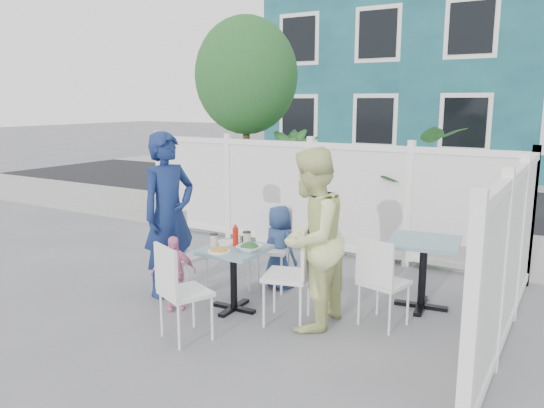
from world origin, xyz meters
The scene contains 30 objects.
ground centered at (0.00, 0.00, 0.00)m, with size 80.00×80.00×0.00m, color slate.
near_sidewalk centered at (0.00, 3.80, 0.01)m, with size 24.00×2.60×0.01m, color gray.
street centered at (0.00, 7.50, 0.00)m, with size 24.00×5.00×0.01m, color black.
far_sidewalk centered at (0.00, 10.60, 0.01)m, with size 24.00×1.60×0.01m, color gray.
building centered at (-0.50, 14.00, 3.00)m, with size 11.00×6.00×6.00m.
fence_back centered at (0.10, 2.40, 0.78)m, with size 5.86×0.08×1.60m.
fence_right centered at (3.00, 0.60, 0.78)m, with size 0.08×3.66×1.60m.
tree centered at (-1.60, 3.30, 2.59)m, with size 1.80×1.62×3.59m.
utility_cabinet centered at (-2.22, 4.00, 0.64)m, with size 0.69×0.50×1.29m, color gold.
potted_shrub_a centered at (-0.65, 3.10, 0.86)m, with size 0.96×0.96×1.72m, color #164923.
potted_shrub_b centered at (1.45, 3.00, 0.90)m, with size 1.63×1.41×1.81m, color #164923.
main_table centered at (0.44, -0.03, 0.52)m, with size 0.66×0.66×0.68m.
spare_table centered at (2.13, 1.04, 0.58)m, with size 0.80×0.80×0.75m.
chair_left centered at (-0.36, 0.05, 0.54)m, with size 0.47×0.48×0.93m.
chair_right centered at (1.16, 0.00, 0.57)m, with size 0.53×0.55×0.99m.
chair_back centered at (0.40, 0.80, 0.57)m, with size 0.55×0.53×0.98m.
chair_near centered at (0.43, -0.90, 0.53)m, with size 0.54×0.53×0.92m.
chair_spare centered at (1.91, 0.32, 0.52)m, with size 0.49×0.48×0.90m.
man centered at (-0.46, 0.00, 0.92)m, with size 0.67×0.44×1.85m, color navy.
woman centered at (1.31, 0.01, 0.88)m, with size 0.85×0.66×1.75m, color #CEDB46.
boy centered at (0.51, 0.80, 0.49)m, with size 0.48×0.31×0.99m, color navy.
toddler centered at (-0.11, -0.34, 0.40)m, with size 0.47×0.19×0.80m, color pink.
plate_main centered at (0.40, -0.22, 0.68)m, with size 0.23×0.23×0.01m, color white.
plate_side centered at (0.26, 0.08, 0.68)m, with size 0.23×0.23×0.02m, color white.
salad_bowl centered at (0.65, -0.04, 0.71)m, with size 0.24×0.24×0.06m, color white.
coffee_cup_a centered at (0.22, -0.07, 0.74)m, with size 0.08×0.08×0.12m, color beige.
coffee_cup_b centered at (0.48, 0.17, 0.74)m, with size 0.08×0.08×0.13m, color beige.
ketchup_bottle centered at (0.41, 0.05, 0.77)m, with size 0.06×0.06×0.19m, color #B0160A.
salt_shaker centered at (0.36, 0.20, 0.71)m, with size 0.03×0.03×0.07m, color white.
pepper_shaker centered at (0.40, 0.21, 0.71)m, with size 0.03×0.03×0.07m, color black.
Camera 1 is at (3.51, -4.38, 2.17)m, focal length 35.00 mm.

